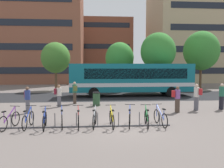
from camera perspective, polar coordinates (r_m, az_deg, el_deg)
ground at (r=11.25m, az=2.99°, el=-10.45°), size 200.00×200.00×0.00m
bus_lane_asphalt at (r=22.27m, az=-0.66°, el=-3.09°), size 80.00×7.20×0.01m
city_bus at (r=22.35m, az=4.75°, el=1.48°), size 12.06×2.72×3.20m
bike_rack at (r=10.94m, az=-6.35°, el=-10.41°), size 8.08×0.12×0.70m
parked_bicycle_purple_0 at (r=11.58m, az=-24.64°, el=-8.45°), size 0.56×1.70×0.99m
parked_bicycle_blue_1 at (r=11.39m, az=-20.56°, el=-8.54°), size 0.52×1.72×0.99m
parked_bicycle_blue_2 at (r=11.02m, az=-16.77°, el=-8.88°), size 0.52×1.72×0.99m
parked_bicycle_blue_3 at (r=11.09m, az=-12.63°, el=-8.72°), size 0.52×1.71×0.99m
parked_bicycle_red_4 at (r=10.87m, az=-8.56°, el=-8.93°), size 0.52×1.72×0.99m
parked_bicycle_silver_5 at (r=10.90m, az=-4.44°, el=-8.85°), size 0.52×1.72×0.99m
parked_bicycle_yellow_6 at (r=10.86m, az=-0.05°, el=-8.90°), size 0.52×1.72×0.99m
parked_bicycle_blue_7 at (r=11.03m, az=4.54°, el=-8.70°), size 0.52×1.71×0.99m
parked_bicycle_green_8 at (r=11.06m, az=8.80°, el=-8.70°), size 0.52×1.72×0.99m
parked_bicycle_blue_9 at (r=11.38m, az=12.23°, el=-8.38°), size 0.52×1.72×0.99m
commuter_red_pack_0 at (r=15.88m, az=20.84°, el=-2.66°), size 0.60×0.56×1.76m
commuter_maroon_pack_1 at (r=16.59m, az=-13.48°, el=-2.54°), size 0.56×0.38×1.61m
commuter_olive_pack_2 at (r=17.73m, az=-9.48°, el=-1.80°), size 0.46×0.59×1.73m
commuter_teal_pack_3 at (r=16.91m, az=26.22°, el=-2.40°), size 0.60×0.52×1.77m
commuter_red_pack_4 at (r=14.74m, az=16.19°, el=-3.28°), size 0.55×0.38×1.66m
commuter_maroon_pack_5 at (r=14.86m, az=-20.75°, el=-3.34°), size 0.52×0.60×1.67m
trash_bin at (r=16.66m, az=-4.01°, el=-3.81°), size 0.55×0.55×1.03m
street_tree_0 at (r=27.39m, az=1.95°, el=6.61°), size 3.44×3.44×5.89m
street_tree_1 at (r=32.70m, az=21.77°, el=7.86°), size 4.71×4.71×7.71m
street_tree_2 at (r=26.71m, az=11.66°, el=8.11°), size 4.04×4.04×6.86m
street_tree_3 at (r=28.51m, az=-14.16°, el=6.50°), size 3.52×3.52×5.93m
building_left_wing at (r=45.57m, az=-22.03°, el=12.63°), size 22.23×10.40×19.46m
building_right_wing at (r=50.91m, az=23.18°, el=11.37°), size 22.81×13.12×18.90m
building_centre_block at (r=56.70m, az=-2.95°, el=8.53°), size 14.56×12.16×14.15m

